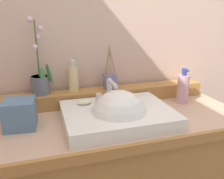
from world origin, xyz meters
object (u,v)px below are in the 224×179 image
lotion_bottle (183,88)px  potted_plant (40,79)px  soap_bar (84,102)px  tissue_box (20,114)px  soap_dispenser (73,78)px  sink_basin (118,117)px  reed_diffuser (110,81)px

lotion_bottle → potted_plant: bearing=168.6°
soap_bar → tissue_box: 0.29m
soap_dispenser → sink_basin: bearing=-61.1°
potted_plant → soap_dispenser: 0.17m
sink_basin → lotion_bottle: bearing=17.6°
potted_plant → reed_diffuser: potted_plant is taller
soap_bar → tissue_box: size_ratio=0.54×
sink_basin → soap_bar: bearing=139.3°
reed_diffuser → sink_basin: bearing=-98.2°
soap_dispenser → soap_bar: bearing=-82.4°
sink_basin → potted_plant: 0.45m
sink_basin → lotion_bottle: size_ratio=2.53×
potted_plant → reed_diffuser: bearing=-2.0°
potted_plant → lotion_bottle: 0.76m
potted_plant → lotion_bottle: bearing=-11.4°
sink_basin → tissue_box: sink_basin is taller
sink_basin → tissue_box: bearing=170.0°
reed_diffuser → lotion_bottle: size_ratio=1.25×
soap_dispenser → lotion_bottle: (0.57, -0.15, -0.06)m
sink_basin → soap_dispenser: 0.35m
sink_basin → soap_dispenser: size_ratio=2.94×
soap_bar → potted_plant: size_ratio=0.18×
sink_basin → potted_plant: size_ratio=1.28×
sink_basin → soap_dispenser: bearing=118.9°
soap_bar → tissue_box: tissue_box is taller
soap_bar → potted_plant: (-0.19, 0.17, 0.09)m
soap_bar → tissue_box: (-0.29, -0.04, -0.01)m
lotion_bottle → tissue_box: size_ratio=1.49×
soap_bar → soap_dispenser: 0.19m
reed_diffuser → tissue_box: 0.50m
soap_bar → lotion_bottle: 0.55m
soap_dispenser → lotion_bottle: soap_dispenser is taller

